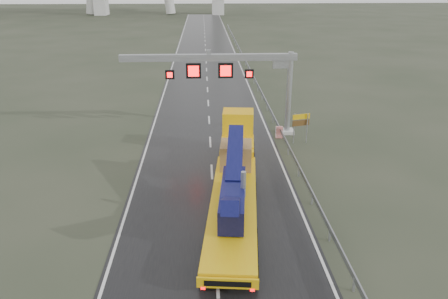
{
  "coord_description": "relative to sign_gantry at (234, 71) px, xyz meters",
  "views": [
    {
      "loc": [
        -0.48,
        -18.55,
        13.3
      ],
      "look_at": [
        0.71,
        6.39,
        3.2
      ],
      "focal_mm": 35.0,
      "sensor_mm": 36.0,
      "label": 1
    }
  ],
  "objects": [
    {
      "name": "exit_sign_pair",
      "position": [
        5.42,
        -2.55,
        -3.79
      ],
      "size": [
        1.49,
        0.45,
        2.61
      ],
      "rotation": [
        0.0,
        0.0,
        0.26
      ],
      "color": "gray",
      "rests_on": "ground"
    },
    {
      "name": "striped_barrier",
      "position": [
        3.9,
        -1.15,
        -5.11
      ],
      "size": [
        0.6,
        0.33,
        1.0
      ],
      "primitive_type": "cube",
      "rotation": [
        0.0,
        0.0,
        -0.01
      ],
      "color": "red",
      "rests_on": "ground"
    },
    {
      "name": "sign_gantry",
      "position": [
        0.0,
        0.0,
        0.0
      ],
      "size": [
        14.9,
        1.2,
        7.42
      ],
      "color": "silver",
      "rests_on": "ground"
    },
    {
      "name": "guardrail",
      "position": [
        4.0,
        12.01,
        -4.91
      ],
      "size": [
        0.2,
        140.0,
        1.4
      ],
      "primitive_type": null,
      "color": "gray",
      "rests_on": "ground"
    },
    {
      "name": "heavy_haul_truck",
      "position": [
        -0.61,
        -10.78,
        -3.98
      ],
      "size": [
        4.39,
        18.04,
        4.2
      ],
      "rotation": [
        0.0,
        0.0,
        -0.1
      ],
      "color": "yellow",
      "rests_on": "ground"
    },
    {
      "name": "ground",
      "position": [
        -2.1,
        -17.99,
        -5.61
      ],
      "size": [
        400.0,
        400.0,
        0.0
      ],
      "primitive_type": "plane",
      "color": "#2D3525",
      "rests_on": "ground"
    },
    {
      "name": "road",
      "position": [
        -2.1,
        22.01,
        -5.6
      ],
      "size": [
        11.0,
        200.0,
        0.02
      ],
      "primitive_type": "cube",
      "color": "black",
      "rests_on": "ground"
    }
  ]
}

